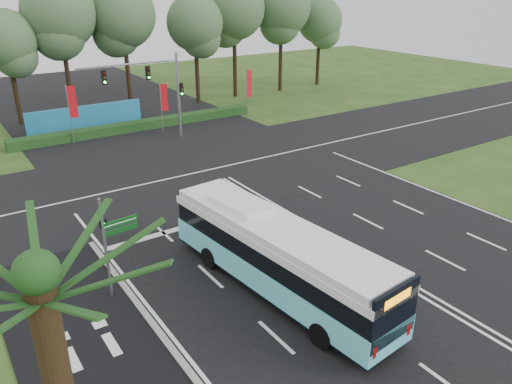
{
  "coord_description": "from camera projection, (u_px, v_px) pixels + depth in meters",
  "views": [
    {
      "loc": [
        -15.56,
        -16.96,
        12.25
      ],
      "look_at": [
        -2.78,
        2.0,
        2.54
      ],
      "focal_mm": 35.0,
      "sensor_mm": 36.0,
      "label": 1
    }
  ],
  "objects": [
    {
      "name": "ground",
      "position": [
        322.0,
        238.0,
        25.74
      ],
      "size": [
        120.0,
        120.0,
        0.0
      ],
      "primitive_type": "plane",
      "color": "#234416",
      "rests_on": "ground"
    },
    {
      "name": "road_main",
      "position": [
        322.0,
        238.0,
        25.73
      ],
      "size": [
        20.0,
        120.0,
        0.04
      ],
      "primitive_type": "cube",
      "color": "black",
      "rests_on": "ground"
    },
    {
      "name": "road_cross",
      "position": [
        209.0,
        170.0,
        34.89
      ],
      "size": [
        120.0,
        14.0,
        0.05
      ],
      "primitive_type": "cube",
      "color": "black",
      "rests_on": "ground"
    },
    {
      "name": "bike_path",
      "position": [
        102.0,
        369.0,
        17.01
      ],
      "size": [
        5.0,
        18.0,
        0.06
      ],
      "primitive_type": "cube",
      "color": "black",
      "rests_on": "ground"
    },
    {
      "name": "kerb_strip",
      "position": [
        166.0,
        342.0,
        18.23
      ],
      "size": [
        0.25,
        18.0,
        0.12
      ],
      "primitive_type": "cube",
      "color": "gray",
      "rests_on": "ground"
    },
    {
      "name": "city_bus",
      "position": [
        277.0,
        256.0,
        20.72
      ],
      "size": [
        3.53,
        11.95,
        3.38
      ],
      "rotation": [
        0.0,
        0.0,
        0.09
      ],
      "color": "#63D6E6",
      "rests_on": "ground"
    },
    {
      "name": "pedestrian_signal",
      "position": [
        104.0,
        233.0,
        22.05
      ],
      "size": [
        0.34,
        0.42,
        3.6
      ],
      "rotation": [
        0.0,
        0.0,
        0.42
      ],
      "color": "gray",
      "rests_on": "ground"
    },
    {
      "name": "street_sign",
      "position": [
        113.0,
        242.0,
        20.19
      ],
      "size": [
        1.53,
        0.25,
        3.95
      ],
      "rotation": [
        0.0,
        0.0,
        0.11
      ],
      "color": "gray",
      "rests_on": "ground"
    },
    {
      "name": "banner_flag_left",
      "position": [
        72.0,
        106.0,
        39.61
      ],
      "size": [
        0.69,
        0.21,
        4.76
      ],
      "rotation": [
        0.0,
        0.0,
        -0.24
      ],
      "color": "gray",
      "rests_on": "ground"
    },
    {
      "name": "banner_flag_mid",
      "position": [
        164.0,
        100.0,
        42.61
      ],
      "size": [
        0.62,
        0.19,
        4.31
      ],
      "rotation": [
        0.0,
        0.0,
        -0.23
      ],
      "color": "gray",
      "rests_on": "ground"
    },
    {
      "name": "banner_flag_right",
      "position": [
        248.0,
        87.0,
        46.78
      ],
      "size": [
        0.69,
        0.18,
        4.71
      ],
      "rotation": [
        0.0,
        0.0,
        0.19
      ],
      "color": "gray",
      "rests_on": "ground"
    },
    {
      "name": "palm_tree",
      "position": [
        43.0,
        306.0,
        9.65
      ],
      "size": [
        3.2,
        3.2,
        7.65
      ],
      "color": "#382614",
      "rests_on": "ground"
    },
    {
      "name": "traffic_light_gantry",
      "position": [
        157.0,
        84.0,
        39.67
      ],
      "size": [
        8.41,
        0.28,
        7.0
      ],
      "color": "gray",
      "rests_on": "ground"
    },
    {
      "name": "hedge",
      "position": [
        140.0,
        125.0,
        44.28
      ],
      "size": [
        22.0,
        1.2,
        0.8
      ],
      "primitive_type": "cube",
      "color": "#123412",
      "rests_on": "ground"
    },
    {
      "name": "blue_hoarding",
      "position": [
        86.0,
        118.0,
        43.86
      ],
      "size": [
        10.0,
        0.3,
        2.2
      ],
      "primitive_type": "cube",
      "color": "teal",
      "rests_on": "ground"
    },
    {
      "name": "eucalyptus_row",
      "position": [
        149.0,
        19.0,
        48.86
      ],
      "size": [
        52.54,
        9.14,
        12.93
      ],
      "color": "black",
      "rests_on": "ground"
    }
  ]
}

